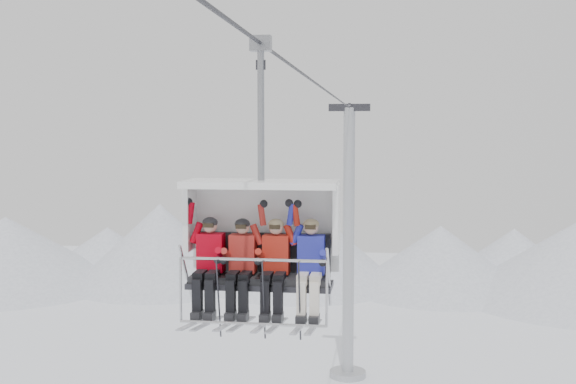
# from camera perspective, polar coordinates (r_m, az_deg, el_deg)

# --- Properties ---
(ridgeline) EXTENTS (72.00, 21.00, 7.00)m
(ridgeline) POSITION_cam_1_polar(r_m,az_deg,el_deg) (55.95, 4.22, -4.86)
(ridgeline) COLOR silver
(ridgeline) RESTS_ON ground
(lift_tower_right) EXTENTS (2.00, 1.80, 13.48)m
(lift_tower_right) POSITION_cam_1_polar(r_m,az_deg,el_deg) (35.64, 4.80, -5.50)
(lift_tower_right) COLOR #A7A9AE
(lift_tower_right) RESTS_ON ground
(haul_cable) EXTENTS (0.06, 50.00, 0.06)m
(haul_cable) POSITION_cam_1_polar(r_m,az_deg,el_deg) (13.23, -0.00, 10.15)
(haul_cable) COLOR #2E2E34
(haul_cable) RESTS_ON lift_tower_left
(chairlift_carrier) EXTENTS (2.21, 1.17, 3.98)m
(chairlift_carrier) POSITION_cam_1_polar(r_m,az_deg,el_deg) (10.54, -2.02, -2.93)
(chairlift_carrier) COLOR black
(chairlift_carrier) RESTS_ON haul_cable
(skier_far_left) EXTENTS (0.38, 1.69, 1.53)m
(skier_far_left) POSITION_cam_1_polar(r_m,az_deg,el_deg) (10.46, -6.27, -5.56)
(skier_far_left) COLOR #C20115
(skier_far_left) RESTS_ON chairlift_carrier
(skier_center_left) EXTENTS (0.37, 1.69, 1.51)m
(skier_center_left) POSITION_cam_1_polar(r_m,az_deg,el_deg) (10.36, -3.71, -5.68)
(skier_center_left) COLOR #B22720
(skier_center_left) RESTS_ON chairlift_carrier
(skier_center_right) EXTENTS (0.38, 1.69, 1.51)m
(skier_center_right) POSITION_cam_1_polar(r_m,az_deg,el_deg) (10.27, -1.03, -5.75)
(skier_center_right) COLOR red
(skier_center_right) RESTS_ON chairlift_carrier
(skier_far_right) EXTENTS (0.38, 1.69, 1.53)m
(skier_far_right) POSITION_cam_1_polar(r_m,az_deg,el_deg) (10.21, 1.78, -5.79)
(skier_far_right) COLOR #282DAD
(skier_far_right) RESTS_ON chairlift_carrier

